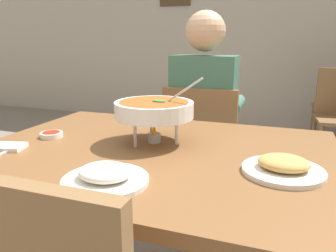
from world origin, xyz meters
name	(u,v)px	position (x,y,z in m)	size (l,w,h in m)	color
cafe_rear_partition	(255,14)	(0.00, 3.54, 1.50)	(10.00, 0.10, 3.00)	#BCB2A3
dining_table_main	(154,176)	(0.00, 0.00, 0.66)	(1.29, 0.96, 0.76)	brown
chair_diner_main	(202,151)	(0.00, 0.76, 0.51)	(0.44, 0.44, 0.90)	brown
diner_main	(205,111)	(0.00, 0.80, 0.75)	(0.40, 0.45, 1.31)	#2D2D38
curry_bowl	(154,110)	(-0.03, 0.08, 0.89)	(0.33, 0.30, 0.26)	silver
rice_plate	(105,176)	(-0.02, -0.32, 0.78)	(0.24, 0.24, 0.06)	white
appetizer_plate	(283,167)	(0.44, -0.08, 0.78)	(0.24, 0.24, 0.06)	white
sauce_dish	(52,134)	(-0.45, 0.00, 0.78)	(0.09, 0.09, 0.02)	white
napkin_folded	(7,147)	(-0.50, -0.18, 0.77)	(0.12, 0.08, 0.02)	white
spoon_utensil	(3,153)	(-0.47, -0.23, 0.77)	(0.01, 0.17, 0.01)	silver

